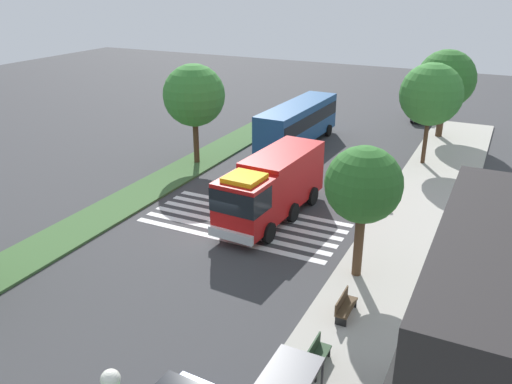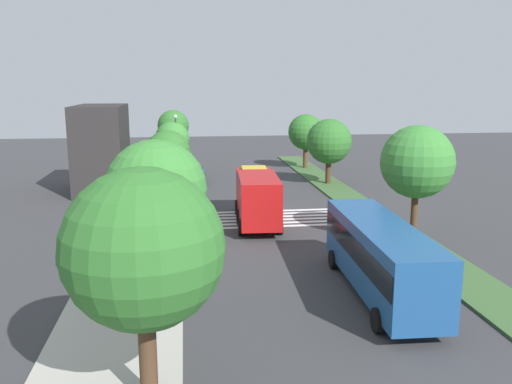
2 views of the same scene
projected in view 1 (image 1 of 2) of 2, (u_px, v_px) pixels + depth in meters
name	position (u px, v px, depth m)	size (l,w,h in m)	color
ground_plane	(226.00, 238.00, 27.77)	(120.00, 120.00, 0.00)	#38383A
sidewalk	(393.00, 276.00, 24.16)	(60.00, 5.10, 0.14)	#ADA89E
median_strip	(111.00, 211.00, 30.90)	(60.00, 3.00, 0.14)	#3D6033
crosswalk	(244.00, 223.00, 29.53)	(4.95, 11.26, 0.01)	silver
fire_truck	(270.00, 186.00, 29.25)	(9.05, 3.27, 3.59)	#B71414
parked_car_west	(425.00, 110.00, 50.43)	(4.78, 2.06, 1.71)	#474C51
transit_bus	(298.00, 121.00, 42.24)	(10.78, 3.17, 3.41)	navy
bench_near_shelter	(316.00, 356.00, 18.31)	(1.60, 0.50, 0.90)	#2D472D
bench_west_of_shelter	(345.00, 306.00, 21.11)	(1.60, 0.50, 0.90)	#4C3823
sidewalk_tree_far_west	(446.00, 79.00, 43.16)	(4.80, 4.80, 7.26)	#47301E
sidewalk_tree_west	(431.00, 94.00, 36.66)	(4.38, 4.38, 7.25)	#47301E
sidewalk_tree_center	(363.00, 185.00, 22.52)	(3.39, 3.39, 6.14)	#513823
median_tree_far_west	(194.00, 96.00, 36.88)	(4.39, 4.39, 7.15)	#47301E
fire_hydrant	(387.00, 202.00, 30.97)	(0.28, 0.28, 0.70)	gold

